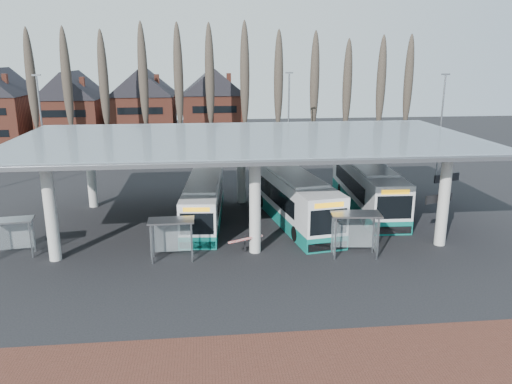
{
  "coord_description": "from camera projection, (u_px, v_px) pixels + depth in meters",
  "views": [
    {
      "loc": [
        -2.97,
        -26.33,
        11.79
      ],
      "look_at": [
        0.53,
        7.0,
        2.62
      ],
      "focal_mm": 35.0,
      "sensor_mm": 36.0,
      "label": 1
    }
  ],
  "objects": [
    {
      "name": "townhouse_row",
      "position": [
        109.0,
        100.0,
        67.72
      ],
      "size": [
        36.8,
        10.3,
        12.25
      ],
      "color": "brown",
      "rests_on": "ground"
    },
    {
      "name": "ground",
      "position": [
        260.0,
        268.0,
        28.67
      ],
      "size": [
        140.0,
        140.0,
        0.0
      ],
      "primitive_type": "plane",
      "color": "black",
      "rests_on": "ground"
    },
    {
      "name": "barrier",
      "position": [
        245.0,
        240.0,
        30.45
      ],
      "size": [
        2.19,
        1.16,
        1.19
      ],
      "rotation": [
        0.0,
        0.0,
        0.46
      ],
      "color": "black",
      "rests_on": "ground"
    },
    {
      "name": "poplar_row",
      "position": [
        228.0,
        83.0,
        58.01
      ],
      "size": [
        45.1,
        1.1,
        14.5
      ],
      "color": "#473D33",
      "rests_on": "ground"
    },
    {
      "name": "bus_3",
      "position": [
        367.0,
        187.0,
        39.7
      ],
      "size": [
        3.3,
        13.01,
        3.59
      ],
      "rotation": [
        0.0,
        0.0,
        -0.04
      ],
      "color": "white",
      "rests_on": "ground"
    },
    {
      "name": "info_sign_0",
      "position": [
        439.0,
        202.0,
        31.92
      ],
      "size": [
        2.1,
        0.88,
        3.27
      ],
      "rotation": [
        0.0,
        0.0,
        0.36
      ],
      "color": "black",
      "rests_on": "ground"
    },
    {
      "name": "lamp_post_c",
      "position": [
        441.0,
        125.0,
        48.46
      ],
      "size": [
        0.8,
        0.16,
        10.17
      ],
      "color": "slate",
      "rests_on": "ground"
    },
    {
      "name": "shelter_0",
      "position": [
        12.0,
        229.0,
        30.05
      ],
      "size": [
        2.69,
        1.61,
        2.35
      ],
      "rotation": [
        0.0,
        0.0,
        0.14
      ],
      "color": "gray",
      "rests_on": "ground"
    },
    {
      "name": "shelter_2",
      "position": [
        355.0,
        224.0,
        30.03
      ],
      "size": [
        3.07,
        1.76,
        2.73
      ],
      "rotation": [
        0.0,
        0.0,
        -0.1
      ],
      "color": "gray",
      "rests_on": "ground"
    },
    {
      "name": "info_sign_1",
      "position": [
        446.0,
        181.0,
        36.5
      ],
      "size": [
        2.25,
        0.89,
        3.47
      ],
      "rotation": [
        0.0,
        0.0,
        0.33
      ],
      "color": "black",
      "rests_on": "ground"
    },
    {
      "name": "station_canopy",
      "position": [
        247.0,
        146.0,
        34.84
      ],
      "size": [
        32.0,
        16.0,
        6.34
      ],
      "color": "silver",
      "rests_on": "ground"
    },
    {
      "name": "shelter_1",
      "position": [
        172.0,
        230.0,
        29.54
      ],
      "size": [
        2.72,
        1.39,
        2.5
      ],
      "rotation": [
        0.0,
        0.0,
        0.02
      ],
      "color": "gray",
      "rests_on": "ground"
    },
    {
      "name": "lamp_post_b",
      "position": [
        289.0,
        119.0,
        52.8
      ],
      "size": [
        0.8,
        0.16,
        10.17
      ],
      "color": "slate",
      "rests_on": "ground"
    },
    {
      "name": "bus_2",
      "position": [
        293.0,
        198.0,
        36.59
      ],
      "size": [
        4.81,
        13.19,
        3.59
      ],
      "rotation": [
        0.0,
        0.0,
        0.16
      ],
      "color": "white",
      "rests_on": "ground"
    },
    {
      "name": "bus_1",
      "position": [
        204.0,
        202.0,
        36.41
      ],
      "size": [
        3.28,
        11.37,
        3.12
      ],
      "rotation": [
        0.0,
        0.0,
        -0.08
      ],
      "color": "white",
      "rests_on": "ground"
    },
    {
      "name": "lamp_post_a",
      "position": [
        42.0,
        127.0,
        46.55
      ],
      "size": [
        0.8,
        0.16,
        10.17
      ],
      "color": "slate",
      "rests_on": "ground"
    }
  ]
}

